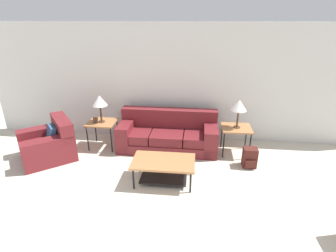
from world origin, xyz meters
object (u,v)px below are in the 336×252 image
Objects in this scene: table_lamp_right at (239,106)px; side_table_right at (236,130)px; armchair at (49,145)px; table_lamp_left at (100,101)px; coffee_table at (164,166)px; side_table_left at (102,124)px; couch at (168,135)px; backpack at (250,158)px.

side_table_right is at bearing -116.57° from table_lamp_right.
table_lamp_right is at bearing 8.99° from armchair.
table_lamp_right is at bearing 0.00° from table_lamp_left.
armchair is at bearing -171.01° from table_lamp_right.
table_lamp_right is (1.36, 1.21, 0.74)m from coffee_table.
table_lamp_right is (2.86, 0.00, 0.52)m from side_table_left.
table_lamp_right reaches higher than side_table_left.
couch is at bearing 176.13° from table_lamp_right.
couch is 3.58× the size of table_lamp_left.
side_table_left is at bearing 32.94° from armchair.
coffee_table is 1.94m from side_table_left.
armchair is 3.90m from table_lamp_right.
side_table_right is 1.02× the size of table_lamp_right.
side_table_right is 1.54× the size of backpack.
side_table_left is at bearing -176.13° from couch.
coffee_table is 1.81× the size of table_lamp_left.
table_lamp_left reaches higher than coffee_table.
couch is 1.57× the size of armchair.
table_lamp_left reaches higher than armchair.
table_lamp_left reaches higher than backpack.
table_lamp_left is at bearing 90.00° from side_table_left.
side_table_right is at bearing -3.87° from couch.
side_table_left is 1.02× the size of table_lamp_right.
couch reaches higher than side_table_left.
couch is 1.76m from backpack.
backpack is (3.07, -0.53, -0.87)m from table_lamp_left.
table_lamp_right reaches higher than armchair.
backpack is (0.22, -0.53, -0.87)m from table_lamp_right.
coffee_table is (0.07, -1.31, 0.01)m from couch.
backpack is (3.07, -0.53, -0.35)m from side_table_left.
coffee_table is (2.42, -0.61, 0.03)m from armchair.
table_lamp_right is at bearing 41.60° from coffee_table.
side_table_left is 3.14m from backpack.
table_lamp_left is 1.52× the size of backpack.
side_table_right is (1.43, -0.10, 0.24)m from couch.
backpack is at bearing -67.66° from table_lamp_right.
table_lamp_left is 2.86m from table_lamp_right.
backpack is at bearing -67.66° from side_table_right.
table_lamp_left is (-1.49, 1.21, 0.74)m from coffee_table.
side_table_right is 2.90m from table_lamp_left.
backpack is (1.58, 0.68, -0.12)m from coffee_table.
armchair is 2.28× the size of table_lamp_left.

